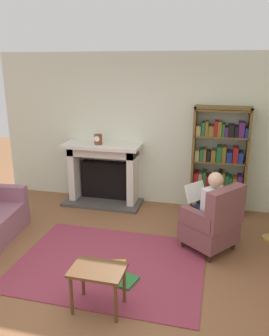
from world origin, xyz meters
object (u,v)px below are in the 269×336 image
object	(u,v)px
mantel_clock	(98,139)
armchair_reading	(214,223)
fireplace	(104,171)
side_table	(98,275)
seated_reader	(208,207)
bookshelf	(219,162)

from	to	relation	value
mantel_clock	armchair_reading	bearing A→B (deg)	-30.39
fireplace	armchair_reading	size ratio (longest dim) A/B	1.47
fireplace	side_table	xyz separation A→B (m)	(0.90, -2.82, -0.19)
fireplace	side_table	bearing A→B (deg)	-72.33
mantel_clock	seated_reader	bearing A→B (deg)	-30.03
bookshelf	seated_reader	bearing A→B (deg)	-95.04
bookshelf	seated_reader	world-z (taller)	bookshelf
bookshelf	mantel_clock	bearing A→B (deg)	-176.31
mantel_clock	armchair_reading	distance (m)	2.54
fireplace	bookshelf	bearing A→B (deg)	0.98
fireplace	armchair_reading	bearing A→B (deg)	-33.12
seated_reader	side_table	world-z (taller)	seated_reader
mantel_clock	bookshelf	size ratio (longest dim) A/B	0.10
bookshelf	seated_reader	xyz separation A→B (m)	(-0.11, -1.28, -0.28)
mantel_clock	side_table	distance (m)	2.99
fireplace	seated_reader	world-z (taller)	seated_reader
fireplace	mantel_clock	size ratio (longest dim) A/B	7.92
side_table	bookshelf	bearing A→B (deg)	68.12
bookshelf	seated_reader	distance (m)	1.32
seated_reader	bookshelf	bearing A→B (deg)	-147.66
armchair_reading	side_table	size ratio (longest dim) A/B	1.73
fireplace	seated_reader	size ratio (longest dim) A/B	1.25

